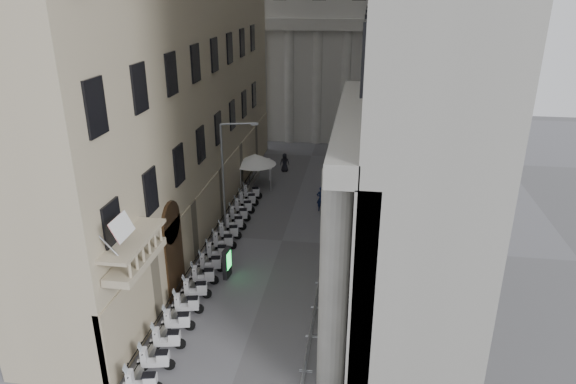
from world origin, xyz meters
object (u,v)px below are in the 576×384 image
info_kiosk (227,263)px  pedestrian_a (321,199)px  street_lamp (227,169)px  security_tent (258,160)px  pedestrian_b (334,186)px

info_kiosk → pedestrian_a: 11.57m
pedestrian_a → street_lamp: bearing=32.2°
security_tent → info_kiosk: (1.11, -14.75, -1.51)m
info_kiosk → pedestrian_b: bearing=73.7°
info_kiosk → pedestrian_a: (4.69, 10.58, 0.05)m
security_tent → pedestrian_b: size_ratio=2.11×
street_lamp → pedestrian_a: street_lamp is taller
security_tent → street_lamp: (-0.31, -8.73, 2.22)m
street_lamp → info_kiosk: bearing=-91.7°
street_lamp → pedestrian_b: size_ratio=4.60×
street_lamp → pedestrian_a: 8.46m
pedestrian_a → security_tent: bearing=-40.3°
street_lamp → info_kiosk: 7.22m
street_lamp → pedestrian_a: (6.11, 4.56, -3.68)m
security_tent → street_lamp: bearing=-92.0°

